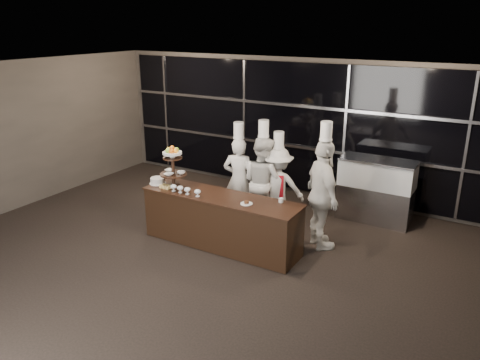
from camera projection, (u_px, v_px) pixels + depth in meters
The scene contains 14 objects.
room at pixel (139, 197), 6.24m from camera, with size 10.00×10.00×10.00m.
window_wall at pixel (292, 127), 10.26m from camera, with size 8.60×0.10×2.80m.
buffet_counter at pixel (221, 221), 8.04m from camera, with size 2.84×0.74×0.92m.
display_stand at pixel (173, 163), 8.24m from camera, with size 0.48×0.48×0.74m.
compotes at pixel (184, 189), 7.97m from camera, with size 0.62×0.11×0.12m.
layer_cake at pixel (158, 181), 8.47m from camera, with size 0.30×0.30×0.11m.
pastry_squares at pixel (166, 187), 8.26m from camera, with size 0.20×0.13×0.05m.
small_plate at pixel (246, 203), 7.54m from camera, with size 0.20×0.20×0.05m.
chef_cup at pixel (281, 200), 7.61m from camera, with size 0.08×0.08×0.07m, color white.
display_case at pixel (376, 187), 9.01m from camera, with size 1.41×0.62×1.24m.
chef_a at pixel (239, 179), 8.94m from camera, with size 0.69×0.55×1.96m.
chef_b at pixel (263, 181), 8.72m from camera, with size 1.03×0.92×2.04m.
chef_c at pixel (277, 187), 8.74m from camera, with size 1.14×0.95×1.84m.
chef_d at pixel (322, 195), 7.82m from camera, with size 1.10×1.14×2.21m.
Camera 1 is at (4.12, -4.34, 3.73)m, focal length 35.00 mm.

